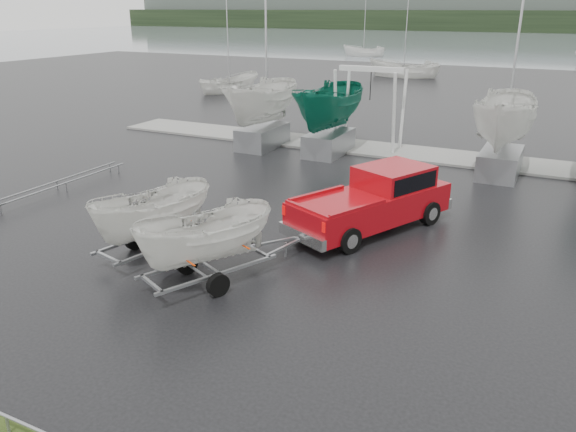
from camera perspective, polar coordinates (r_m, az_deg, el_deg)
The scene contains 16 objects.
ground_plane at distance 17.76m, azimuth -4.42°, elevation -2.24°, with size 120.00×120.00×0.00m, color black.
lake at distance 114.53m, azimuth 23.04°, elevation 15.48°, with size 300.00×300.00×0.00m, color slate.
dock at distance 29.12m, azimuth 8.80°, elevation 6.74°, with size 30.00×3.00×0.12m, color gray.
treeline at distance 184.25m, azimuth 25.04°, elevation 17.46°, with size 300.00×8.00×6.00m, color black.
far_hill at distance 192.21m, azimuth 25.26°, elevation 18.08°, with size 300.00×6.00×10.00m, color #4C5651.
pickup_truck at distance 18.50m, azimuth 9.11°, elevation 1.86°, with size 4.27×6.15×1.95m.
trailer_hitched at distance 14.17m, azimuth -8.53°, elevation 2.22°, with size 2.59×3.76×4.51m.
trailer_parked at distance 16.17m, azimuth -13.83°, elevation 4.30°, with size 2.00×3.78×4.58m.
boat_hoist at distance 28.74m, azimuth 8.33°, elevation 11.91°, with size 3.30×2.18×4.12m.
keelboat_0 at distance 28.79m, azimuth -2.69°, elevation 14.18°, with size 2.33×3.20×10.50m.
keelboat_1 at distance 27.41m, azimuth 4.35°, elevation 13.82°, with size 2.33×3.20×7.31m.
keelboat_2 at distance 25.29m, azimuth 21.68°, elevation 12.32°, with size 2.43×3.20×10.60m.
mast_rack_0 at distance 23.95m, azimuth -22.05°, elevation 3.22°, with size 0.56×6.50×0.06m.
moored_boat_0 at distance 49.64m, azimuth -5.95°, elevation 12.44°, with size 2.99×3.03×11.12m.
moored_boat_1 at distance 61.30m, azimuth 11.61°, elevation 13.65°, with size 2.94×2.87×11.69m.
moored_boat_4 at distance 87.29m, azimuth 7.66°, elevation 15.79°, with size 2.52×2.46×11.22m.
Camera 1 is at (8.50, -14.01, 6.83)m, focal length 35.00 mm.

